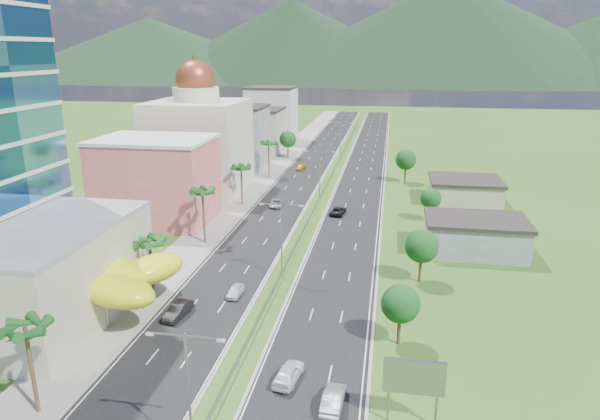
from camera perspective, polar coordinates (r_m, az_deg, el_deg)
The scene contains 38 objects.
ground at distance 66.92m, azimuth -3.67°, elevation -10.69°, with size 500.00×500.00×0.00m, color #2D5119.
road_left at distance 152.42m, azimuth 1.31°, elevation 5.11°, with size 11.00×260.00×0.04m, color black.
road_right at distance 151.03m, azimuth 6.97°, elevation 4.88°, with size 11.00×260.00×0.04m, color black.
sidewalk_left at distance 154.04m, azimuth -2.20°, elevation 5.24°, with size 7.00×260.00×0.12m, color gray.
median_guardrail at distance 133.91m, azimuth 3.37°, elevation 3.71°, with size 0.10×216.06×0.76m.
streetlight_median_a at distance 42.98m, azimuth -11.84°, elevation -17.70°, with size 6.04×0.25×11.00m.
streetlight_median_b at distance 73.22m, azimuth -1.98°, elevation -2.43°, with size 6.04×0.25×11.00m.
streetlight_median_c at distance 111.26m, azimuth 2.16°, elevation 4.26°, with size 6.04×0.25×11.00m.
streetlight_median_d at distance 155.23m, azimuth 4.37°, elevation 7.80°, with size 6.04×0.25×11.00m.
streetlight_median_e at distance 199.66m, azimuth 5.62°, elevation 9.77°, with size 6.04×0.25×11.00m.
lime_canopy at distance 68.65m, azimuth -21.14°, elevation -6.53°, with size 18.00×15.00×7.40m.
pink_shophouse at distance 101.79m, azimuth -15.08°, elevation 2.94°, with size 20.00×15.00×15.00m, color #CE5460.
domed_building at distance 121.87m, azimuth -10.77°, elevation 7.29°, with size 20.00×20.00×28.70m.
midrise_grey at distance 145.50m, azimuth -6.94°, elevation 7.62°, with size 16.00×15.00×16.00m, color gray.
midrise_beige at distance 166.69m, azimuth -4.77°, elevation 8.32°, with size 16.00×15.00×13.00m, color #A69E89.
midrise_white at distance 188.53m, azimuth -3.05°, elevation 10.10°, with size 16.00×15.00×18.00m, color silver.
billboard at distance 47.77m, azimuth 12.06°, elevation -17.20°, with size 5.20×0.35×6.20m.
shed_near at distance 88.52m, azimuth 18.18°, elevation -2.76°, with size 15.00×10.00×5.00m, color gray.
shed_far at distance 117.37m, azimuth 17.15°, elevation 1.90°, with size 14.00×12.00×4.40m, color #A69E89.
palm_tree_a at distance 51.67m, azimuth -27.24°, elevation -11.43°, with size 3.60×3.60×9.10m.
palm_tree_b at distance 70.74m, azimuth -15.74°, elevation -3.51°, with size 3.60×3.60×8.10m.
palm_tree_c at distance 87.90m, azimuth -10.36°, elevation 1.78°, with size 3.60×3.60×9.60m.
palm_tree_d at distance 109.39m, azimuth -6.29°, elevation 4.38°, with size 3.60×3.60×8.60m.
palm_tree_e at distance 133.01m, azimuth -3.37°, elevation 7.00°, with size 3.60×3.60×9.40m.
leafy_tree_lfar at distance 157.58m, azimuth -1.31°, elevation 7.55°, with size 4.90×4.90×8.05m.
leafy_tree_ra at distance 58.82m, azimuth 10.67°, elevation -9.83°, with size 4.20×4.20×6.90m.
leafy_tree_rb at distance 74.43m, azimuth 12.86°, elevation -3.82°, with size 4.55×4.55×7.47m.
leafy_tree_rc at distance 101.53m, azimuth 13.78°, elevation 1.18°, with size 3.85×3.85×6.33m.
leafy_tree_rd at distance 130.23m, azimuth 11.24°, elevation 5.27°, with size 4.90×4.90×8.05m.
mountain_ridge at distance 510.71m, azimuth 15.17°, elevation 12.75°, with size 860.00×140.00×90.00m, color black, non-canonical shape.
car_white_near_left at distance 70.72m, azimuth -6.92°, elevation -8.56°, with size 1.59×3.96×1.35m, color white.
car_dark_left at distance 66.66m, azimuth -12.90°, elevation -10.41°, with size 1.71×4.90×1.62m, color black.
car_silver_mid_left at distance 108.98m, azimuth -2.57°, elevation 0.73°, with size 2.34×5.08×1.41m, color #A1A4A9.
car_yellow_far_left at distance 142.69m, azimuth 0.08°, elevation 4.59°, with size 1.92×4.71×1.37m, color #BE8E16.
car_white_near_right at distance 53.88m, azimuth -1.23°, elevation -17.00°, with size 1.98×4.92×1.68m, color white.
car_silver_right at distance 50.76m, azimuth 3.57°, elevation -19.46°, with size 1.70×4.87×1.60m, color #B6B8BE.
car_dark_far_right at distance 104.00m, azimuth 4.07°, elevation -0.07°, with size 2.42×5.25×1.46m, color black.
motorcycle at distance 71.43m, azimuth -12.74°, elevation -8.61°, with size 0.62×2.06×1.32m, color black.
Camera 1 is at (14.08, -57.71, 30.82)m, focal length 32.00 mm.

